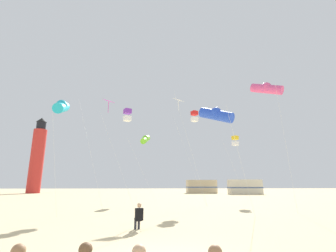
% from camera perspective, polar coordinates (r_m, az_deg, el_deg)
% --- Properties ---
extents(kite_flyer_standing, '(0.44, 0.56, 1.16)m').
position_cam_1_polar(kite_flyer_standing, '(11.56, -6.95, -20.27)').
color(kite_flyer_standing, black).
rests_on(kite_flyer_standing, ground).
extents(kite_box_gold, '(2.09, 2.09, 7.52)m').
position_cam_1_polar(kite_box_gold, '(29.66, 15.60, -3.39)').
color(kite_box_gold, silver).
rests_on(kite_box_gold, ground).
extents(kite_diamond_white, '(3.14, 3.06, 10.49)m').
position_cam_1_polar(kite_diamond_white, '(24.39, 2.68, 5.23)').
color(kite_diamond_white, silver).
rests_on(kite_diamond_white, ground).
extents(kite_tube_cyan, '(1.16, 2.58, 7.88)m').
position_cam_1_polar(kite_tube_cyan, '(18.30, -23.86, 4.16)').
color(kite_tube_cyan, silver).
rests_on(kite_tube_cyan, ground).
extents(kite_box_scarlet, '(2.97, 2.88, 9.67)m').
position_cam_1_polar(kite_box_scarlet, '(26.22, 6.27, 2.26)').
color(kite_box_scarlet, silver).
rests_on(kite_box_scarlet, ground).
extents(kite_tube_rainbow, '(2.48, 2.47, 10.02)m').
position_cam_1_polar(kite_tube_rainbow, '(20.79, 22.25, 8.19)').
color(kite_tube_rainbow, silver).
rests_on(kite_tube_rainbow, ground).
extents(kite_tube_blue, '(3.31, 3.28, 7.26)m').
position_cam_1_polar(kite_tube_blue, '(16.65, 11.29, 2.68)').
color(kite_tube_blue, silver).
rests_on(kite_tube_blue, ground).
extents(kite_diamond_magenta, '(3.34, 3.34, 10.12)m').
position_cam_1_polar(kite_diamond_magenta, '(24.28, -14.14, 4.86)').
color(kite_diamond_magenta, silver).
rests_on(kite_diamond_magenta, ground).
extents(kite_tube_lime, '(3.49, 3.38, 7.99)m').
position_cam_1_polar(kite_tube_lime, '(29.64, -5.37, -3.13)').
color(kite_tube_lime, silver).
rests_on(kite_tube_lime, ground).
extents(kite_box_violet, '(3.41, 2.69, 8.76)m').
position_cam_1_polar(kite_box_violet, '(22.61, -9.58, 2.56)').
color(kite_box_violet, silver).
rests_on(kite_box_violet, ground).
extents(lighthouse_distant, '(2.80, 2.80, 16.80)m').
position_cam_1_polar(lighthouse_distant, '(61.37, -28.50, -6.40)').
color(lighthouse_distant, red).
rests_on(lighthouse_distant, ground).
extents(rv_van_tan, '(6.58, 2.77, 2.80)m').
position_cam_1_polar(rv_van_tan, '(54.65, 7.92, -13.99)').
color(rv_van_tan, '#C6B28C').
rests_on(rv_van_tan, ground).
extents(rv_van_cream, '(6.45, 2.38, 2.80)m').
position_cam_1_polar(rv_van_cream, '(51.63, 17.70, -13.53)').
color(rv_van_cream, beige).
rests_on(rv_van_cream, ground).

